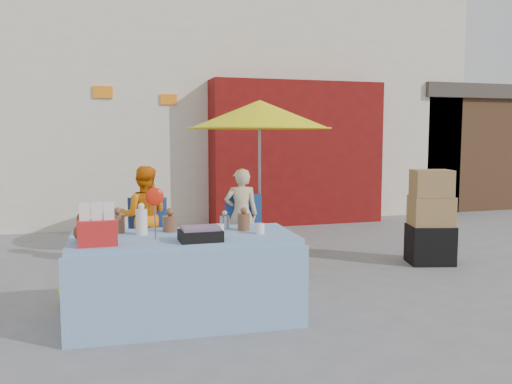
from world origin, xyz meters
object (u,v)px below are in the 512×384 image
object	(u,v)px
market_table	(184,277)
vendor_beige	(241,214)
chair_left	(146,248)
box_stack	(431,221)
vendor_orange	(144,216)
chair_right	(244,242)
umbrella	(260,115)

from	to	relation	value
market_table	vendor_beige	xyz separation A→B (m)	(1.12, 2.13, 0.21)
chair_left	box_stack	size ratio (longest dim) A/B	0.71
vendor_orange	vendor_beige	world-z (taller)	vendor_orange
chair_right	vendor_beige	xyz separation A→B (m)	(-0.00, 0.13, 0.34)
chair_left	vendor_orange	world-z (taller)	vendor_orange
chair_left	umbrella	bearing A→B (deg)	22.71
umbrella	box_stack	world-z (taller)	umbrella
vendor_beige	box_stack	xyz separation A→B (m)	(2.22, -0.94, -0.05)
vendor_orange	chair_right	bearing A→B (deg)	-173.84
market_table	box_stack	xyz separation A→B (m)	(3.34, 1.18, 0.16)
market_table	vendor_orange	size ratio (longest dim) A/B	1.62
chair_left	vendor_orange	xyz separation A→B (m)	(-0.00, 0.13, 0.37)
box_stack	vendor_orange	bearing A→B (deg)	164.81
vendor_beige	umbrella	size ratio (longest dim) A/B	0.57
chair_left	chair_right	size ratio (longest dim) A/B	1.00
chair_right	vendor_orange	world-z (taller)	vendor_orange
chair_right	vendor_orange	size ratio (longest dim) A/B	0.68
chair_right	umbrella	size ratio (longest dim) A/B	0.41
chair_left	umbrella	world-z (taller)	umbrella
umbrella	box_stack	bearing A→B (deg)	-29.61
vendor_orange	umbrella	distance (m)	2.01
chair_right	vendor_beige	size ratio (longest dim) A/B	0.71
vendor_beige	umbrella	distance (m)	1.34
market_table	chair_right	xyz separation A→B (m)	(1.12, 1.99, -0.14)
vendor_beige	umbrella	xyz separation A→B (m)	(0.30, 0.15, 1.29)
chair_right	box_stack	distance (m)	2.38
vendor_orange	box_stack	world-z (taller)	vendor_orange
market_table	chair_right	distance (m)	2.29
market_table	umbrella	distance (m)	3.07
chair_right	vendor_orange	distance (m)	1.31
chair_right	vendor_beige	distance (m)	0.37
vendor_beige	chair_right	bearing A→B (deg)	103.72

